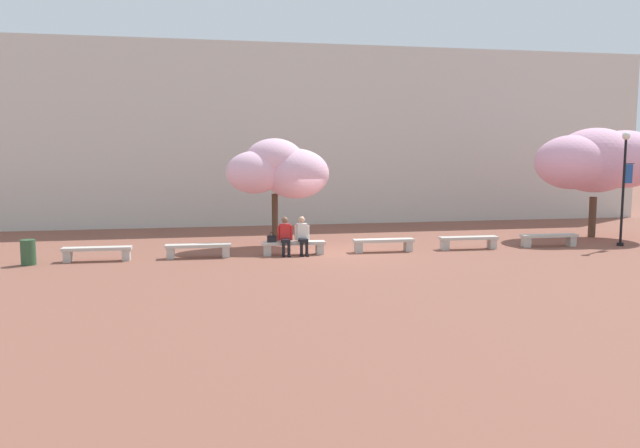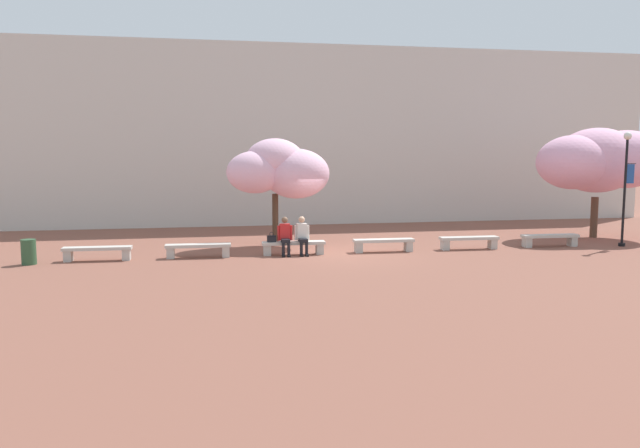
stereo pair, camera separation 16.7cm
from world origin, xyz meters
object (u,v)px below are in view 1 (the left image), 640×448
Objects in this scene: stone_bench_near_west at (198,248)px; stone_bench_near_east at (384,243)px; person_seated_left at (285,235)px; trash_bin at (28,252)px; stone_bench_west_end at (97,251)px; lamp_post_with_banner at (624,178)px; cherry_tree_main at (279,169)px; person_seated_right at (302,234)px; stone_bench_center at (294,246)px; stone_bench_far_east at (549,238)px; handbag at (272,238)px; stone_bench_east_end at (468,240)px; cherry_tree_secondary at (598,161)px.

stone_bench_near_west is 6.31m from stone_bench_near_east.
person_seated_left reaches higher than trash_bin.
lamp_post_with_banner is (18.48, -0.37, 2.18)m from stone_bench_west_end.
cherry_tree_main reaches higher than stone_bench_west_end.
stone_bench_near_east is at bearing 1.50° from trash_bin.
cherry_tree_main is (-0.48, 2.17, 2.12)m from person_seated_right.
stone_bench_center is 0.51× the size of lamp_post_with_banner.
stone_bench_far_east is (12.62, 0.00, 0.00)m from stone_bench_near_west.
stone_bench_near_west is at bearing -144.45° from cherry_tree_main.
handbag is at bearing -104.62° from cherry_tree_main.
person_seated_left is 3.04m from cherry_tree_main.
cherry_tree_main is (-3.35, 2.12, 2.50)m from stone_bench_near_east.
stone_bench_near_east is (6.31, 0.00, 0.00)m from stone_bench_near_west.
stone_bench_near_east is 6.31m from stone_bench_far_east.
stone_bench_west_end is 12.62m from stone_bench_east_end.
cherry_tree_main is at bearing 35.55° from stone_bench_near_west.
person_seated_left is at bearing -179.69° from stone_bench_far_east.
cherry_tree_main is 12.87m from cherry_tree_secondary.
stone_bench_near_west is 3.47m from person_seated_right.
cherry_tree_main is 8.79m from trash_bin.
stone_bench_west_end and stone_bench_far_east have the same top height.
stone_bench_far_east is 10.20m from cherry_tree_main.
stone_bench_center is 1.65× the size of person_seated_right.
cherry_tree_secondary is (12.67, 1.91, 2.79)m from stone_bench_center.
person_seated_right is at bearing -0.00° from person_seated_left.
lamp_post_with_banner is (-0.51, -2.28, -0.61)m from cherry_tree_secondary.
person_seated_left is (-0.29, -0.05, 0.39)m from stone_bench_center.
stone_bench_near_west is 1.65× the size of person_seated_right.
stone_bench_east_end is 6.26m from lamp_post_with_banner.
trash_bin is at bearing -173.98° from cherry_tree_secondary.
lamp_post_with_banner is (12.16, -0.37, 2.18)m from stone_bench_center.
trash_bin reaches higher than stone_bench_west_end.
cherry_tree_main reaches higher than trash_bin.
stone_bench_east_end is 0.51× the size of lamp_post_with_banner.
stone_bench_east_end is 1.00× the size of stone_bench_far_east.
stone_bench_east_end is at bearing -0.08° from handbag.
trash_bin is at bearing -178.35° from person_seated_right.
stone_bench_west_end is 1.65× the size of person_seated_right.
stone_bench_center is at bearing 180.00° from stone_bench_near_east.
lamp_post_with_banner is (12.46, -0.32, 1.80)m from person_seated_left.
stone_bench_near_west is 2.43m from handbag.
handbag is at bearing 171.93° from person_seated_left.
cherry_tree_main is (0.10, 2.17, 2.12)m from person_seated_left.
stone_bench_near_west is at bearing 178.61° from lamp_post_with_banner.
stone_bench_center is at bearing 2.08° from trash_bin.
handbag reaches higher than stone_bench_center.
stone_bench_near_east is at bearing 177.64° from lamp_post_with_banner.
person_seated_left is at bearing -179.54° from stone_bench_east_end.
stone_bench_near_west is 12.62m from stone_bench_far_east.
trash_bin reaches higher than stone_bench_center.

